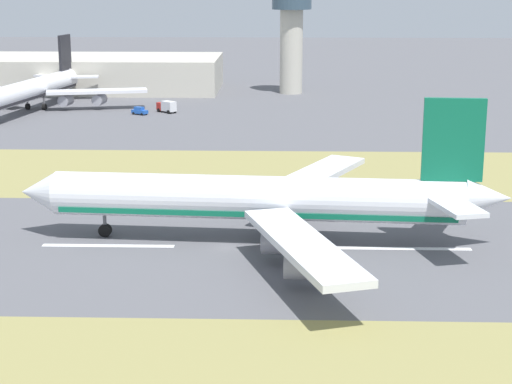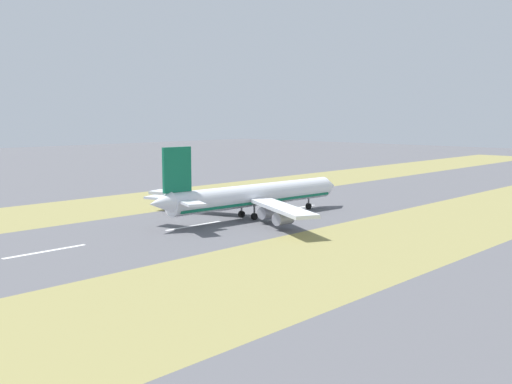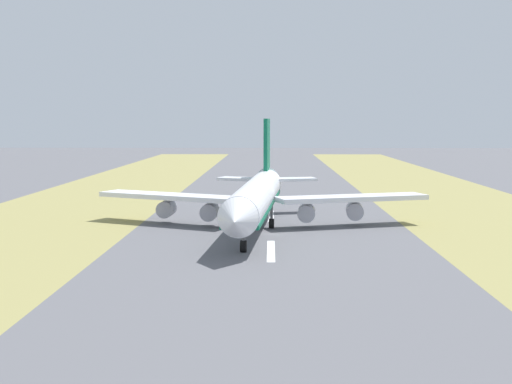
% 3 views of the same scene
% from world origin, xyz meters
% --- Properties ---
extents(ground_plane, '(800.00, 800.00, 0.00)m').
position_xyz_m(ground_plane, '(0.00, 0.00, 0.00)').
color(ground_plane, '#56565B').
extents(grass_median_west, '(40.00, 600.00, 0.01)m').
position_xyz_m(grass_median_west, '(-45.00, 0.00, 0.00)').
color(grass_median_west, olive).
rests_on(grass_median_west, ground).
extents(grass_median_east, '(40.00, 600.00, 0.01)m').
position_xyz_m(grass_median_east, '(45.00, 0.00, 0.00)').
color(grass_median_east, olive).
rests_on(grass_median_east, ground).
extents(centreline_dash_near, '(1.20, 18.00, 0.01)m').
position_xyz_m(centreline_dash_near, '(0.00, -63.98, 0.01)').
color(centreline_dash_near, silver).
rests_on(centreline_dash_near, ground).
extents(centreline_dash_mid, '(1.20, 18.00, 0.01)m').
position_xyz_m(centreline_dash_mid, '(0.00, -23.98, 0.01)').
color(centreline_dash_mid, silver).
rests_on(centreline_dash_mid, ground).
extents(centreline_dash_far, '(1.20, 18.00, 0.01)m').
position_xyz_m(centreline_dash_far, '(0.00, 16.02, 0.01)').
color(centreline_dash_far, silver).
rests_on(centreline_dash_far, ground).
extents(airplane_main_jet, '(63.98, 67.22, 20.20)m').
position_xyz_m(airplane_main_jet, '(2.56, -5.88, 6.02)').
color(airplane_main_jet, silver).
rests_on(airplane_main_jet, ground).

